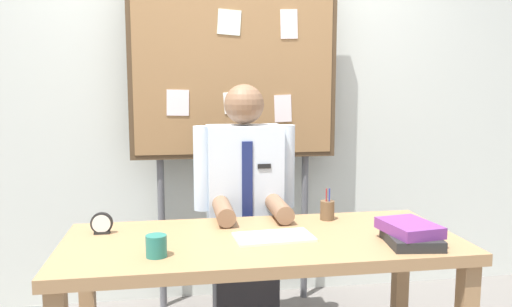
{
  "coord_description": "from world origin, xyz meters",
  "views": [
    {
      "loc": [
        -0.37,
        -2.1,
        1.4
      ],
      "look_at": [
        0.0,
        0.17,
        1.09
      ],
      "focal_mm": 35.22,
      "sensor_mm": 36.0,
      "label": 1
    }
  ],
  "objects": [
    {
      "name": "pen_holder",
      "position": [
        0.37,
        0.24,
        0.79
      ],
      "size": [
        0.07,
        0.07,
        0.16
      ],
      "color": "brown",
      "rests_on": "desk"
    },
    {
      "name": "desk_clock",
      "position": [
        -0.7,
        0.17,
        0.79
      ],
      "size": [
        0.1,
        0.04,
        0.1
      ],
      "color": "black",
      "rests_on": "desk"
    },
    {
      "name": "coffee_mug",
      "position": [
        -0.45,
        -0.18,
        0.79
      ],
      "size": [
        0.08,
        0.08,
        0.09
      ],
      "primitive_type": "cylinder",
      "color": "#267266",
      "rests_on": "desk"
    },
    {
      "name": "desk",
      "position": [
        0.0,
        0.0,
        0.65
      ],
      "size": [
        1.72,
        0.73,
        0.74
      ],
      "color": "#9E754C",
      "rests_on": "ground_plane"
    },
    {
      "name": "book_stack",
      "position": [
        0.6,
        -0.19,
        0.79
      ],
      "size": [
        0.23,
        0.29,
        0.09
      ],
      "color": "#262626",
      "rests_on": "desk"
    },
    {
      "name": "back_wall",
      "position": [
        0.0,
        1.19,
        1.35
      ],
      "size": [
        6.4,
        0.08,
        2.7
      ],
      "primitive_type": "cube",
      "color": "silver",
      "rests_on": "ground_plane"
    },
    {
      "name": "bulletin_board",
      "position": [
        0.0,
        0.99,
        1.5
      ],
      "size": [
        1.28,
        0.09,
        2.1
      ],
      "color": "#4C3823",
      "rests_on": "ground_plane"
    },
    {
      "name": "open_notebook",
      "position": [
        0.05,
        -0.02,
        0.75
      ],
      "size": [
        0.35,
        0.21,
        0.01
      ],
      "primitive_type": "cube",
      "rotation": [
        0.0,
        0.0,
        0.08
      ],
      "color": "#F4EFCC",
      "rests_on": "desk"
    },
    {
      "name": "person",
      "position": [
        0.0,
        0.56,
        0.66
      ],
      "size": [
        0.55,
        0.56,
        1.41
      ],
      "color": "#2D2D33",
      "rests_on": "ground_plane"
    }
  ]
}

